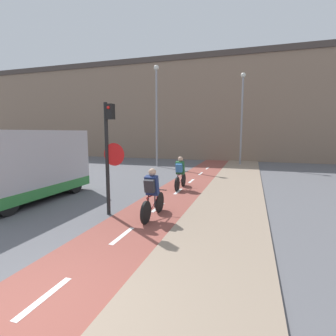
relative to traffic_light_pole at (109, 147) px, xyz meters
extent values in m
plane|color=#5B5B60|center=(1.13, -4.42, -2.07)|extent=(120.00, 120.00, 0.00)
cube|color=brown|center=(1.13, -4.42, -2.06)|extent=(2.02, 60.00, 0.02)
cube|color=white|center=(1.13, -3.92, -2.05)|extent=(0.12, 1.10, 0.00)
cube|color=white|center=(1.13, -1.42, -2.05)|extent=(0.12, 1.10, 0.00)
cube|color=white|center=(1.13, 1.08, -2.05)|extent=(0.12, 1.10, 0.00)
cube|color=white|center=(1.13, 3.58, -2.05)|extent=(0.12, 1.10, 0.00)
cube|color=white|center=(1.13, 6.08, -2.05)|extent=(0.12, 1.10, 0.00)
cube|color=white|center=(1.13, 8.58, -2.05)|extent=(0.12, 1.10, 0.00)
cube|color=white|center=(1.13, 11.08, -2.05)|extent=(0.12, 1.10, 0.00)
cube|color=#89705B|center=(1.13, 19.03, 2.34)|extent=(60.00, 5.00, 8.82)
cube|color=#473D38|center=(1.13, 19.03, 7.01)|extent=(60.00, 5.20, 0.50)
cylinder|color=black|center=(-0.08, 0.00, -0.39)|extent=(0.11, 0.11, 3.35)
cube|color=black|center=(0.07, 0.00, 1.02)|extent=(0.20, 0.20, 0.44)
sphere|color=red|center=(0.07, -0.11, 1.13)|extent=(0.09, 0.09, 0.09)
cone|color=red|center=(0.15, 0.00, -0.22)|extent=(0.67, 0.01, 0.67)
cone|color=silver|center=(0.15, 0.00, -0.22)|extent=(0.60, 0.02, 0.60)
cylinder|color=gray|center=(-2.65, 11.23, 1.38)|extent=(0.14, 0.14, 6.90)
sphere|color=silver|center=(-2.65, 11.23, 4.94)|extent=(0.36, 0.36, 0.36)
cylinder|color=gray|center=(3.18, 13.91, 1.21)|extent=(0.14, 0.14, 6.55)
sphere|color=silver|center=(3.18, 13.91, 4.59)|extent=(0.36, 0.36, 0.36)
cylinder|color=black|center=(1.33, -0.43, -1.75)|extent=(0.07, 0.64, 0.64)
cylinder|color=black|center=(1.33, 0.69, -1.75)|extent=(0.07, 0.64, 0.64)
cylinder|color=maroon|center=(1.33, 0.34, -1.58)|extent=(0.04, 0.71, 0.40)
cylinder|color=maroon|center=(1.33, -0.18, -1.56)|extent=(0.04, 0.37, 0.42)
cylinder|color=maroon|center=(1.33, 0.17, -1.38)|extent=(0.04, 1.04, 0.07)
cylinder|color=maroon|center=(1.33, -0.22, -1.76)|extent=(0.04, 0.43, 0.05)
cylinder|color=black|center=(1.33, 0.69, -1.35)|extent=(0.46, 0.03, 0.03)
cube|color=navy|center=(1.33, 0.05, -1.09)|extent=(0.36, 0.31, 0.59)
sphere|color=tan|center=(1.33, 0.09, -0.71)|extent=(0.22, 0.22, 0.22)
cylinder|color=#232328|center=(1.23, 0.01, -1.51)|extent=(0.04, 0.07, 0.40)
cylinder|color=#232328|center=(1.43, 0.01, -1.51)|extent=(0.04, 0.07, 0.40)
cube|color=#28282D|center=(1.33, -0.13, -1.07)|extent=(0.28, 0.23, 0.39)
cylinder|color=black|center=(1.05, 3.68, -1.76)|extent=(0.07, 0.61, 0.61)
cylinder|color=black|center=(1.05, 4.75, -1.76)|extent=(0.07, 0.61, 0.61)
cylinder|color=maroon|center=(1.05, 4.42, -1.60)|extent=(0.04, 0.68, 0.38)
cylinder|color=maroon|center=(1.05, 3.92, -1.59)|extent=(0.04, 0.35, 0.40)
cylinder|color=maroon|center=(1.05, 4.25, -1.41)|extent=(0.04, 0.99, 0.07)
cylinder|color=maroon|center=(1.05, 3.88, -1.77)|extent=(0.04, 0.41, 0.05)
cylinder|color=black|center=(1.05, 4.75, -1.38)|extent=(0.46, 0.03, 0.03)
cube|color=#235B33|center=(1.05, 4.13, -1.12)|extent=(0.36, 0.31, 0.59)
sphere|color=tan|center=(1.05, 4.17, -0.74)|extent=(0.22, 0.22, 0.22)
cylinder|color=#232328|center=(0.95, 4.10, -1.54)|extent=(0.04, 0.07, 0.38)
cylinder|color=#232328|center=(1.15, 4.10, -1.54)|extent=(0.04, 0.07, 0.38)
cube|color=#3370B2|center=(1.05, 3.95, -1.10)|extent=(0.28, 0.23, 0.39)
cube|color=#B7B7BC|center=(-3.76, 0.51, -0.66)|extent=(1.97, 4.87, 2.32)
cube|color=#33843D|center=(-3.76, 0.51, -1.64)|extent=(1.98, 4.88, 0.36)
cube|color=black|center=(-3.76, 2.92, -0.26)|extent=(1.77, 0.04, 0.70)
cylinder|color=black|center=(-4.65, 2.09, -1.72)|extent=(0.18, 0.70, 0.70)
cylinder|color=black|center=(-2.88, 2.09, -1.72)|extent=(0.18, 0.70, 0.70)
cylinder|color=black|center=(-2.88, -1.08, -1.72)|extent=(0.18, 0.70, 0.70)
camera|label=1|loc=(4.02, -6.83, 0.43)|focal=28.00mm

